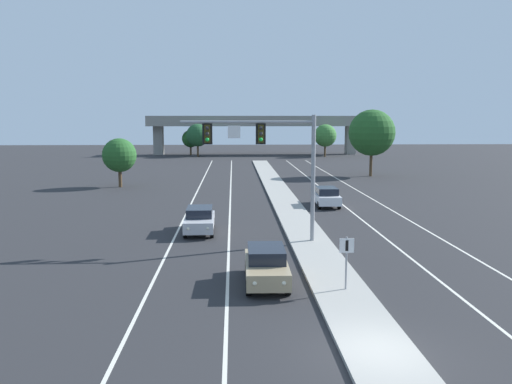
% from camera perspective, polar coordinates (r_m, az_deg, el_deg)
% --- Properties ---
extents(ground_plane, '(260.00, 260.00, 0.00)m').
position_cam_1_polar(ground_plane, '(17.26, 13.16, -16.71)').
color(ground_plane, '#28282B').
extents(median_island, '(2.40, 110.00, 0.15)m').
position_cam_1_polar(median_island, '(34.11, 5.03, -4.03)').
color(median_island, '#9E9B93').
rests_on(median_island, ground).
extents(lane_stripe_oncoming_center, '(0.14, 100.00, 0.01)m').
position_cam_1_polar(lane_stripe_oncoming_center, '(40.71, -2.84, -2.15)').
color(lane_stripe_oncoming_center, silver).
rests_on(lane_stripe_oncoming_center, ground).
extents(lane_stripe_receding_center, '(0.14, 100.00, 0.01)m').
position_cam_1_polar(lane_stripe_receding_center, '(41.72, 10.19, -2.02)').
color(lane_stripe_receding_center, silver).
rests_on(lane_stripe_receding_center, ground).
extents(edge_stripe_left, '(0.14, 100.00, 0.01)m').
position_cam_1_polar(edge_stripe_left, '(40.87, -7.47, -2.17)').
color(edge_stripe_left, silver).
rests_on(edge_stripe_left, ground).
extents(edge_stripe_right, '(0.14, 100.00, 0.01)m').
position_cam_1_polar(edge_stripe_right, '(42.56, 14.53, -1.95)').
color(edge_stripe_right, silver).
rests_on(edge_stripe_right, ground).
extents(overhead_signal_mast, '(7.59, 0.44, 7.20)m').
position_cam_1_polar(overhead_signal_mast, '(29.76, 1.59, 4.49)').
color(overhead_signal_mast, gray).
rests_on(overhead_signal_mast, median_island).
extents(median_sign_post, '(0.60, 0.10, 2.20)m').
position_cam_1_polar(median_sign_post, '(22.04, 9.76, -6.76)').
color(median_sign_post, gray).
rests_on(median_sign_post, median_island).
extents(car_oncoming_tan, '(1.86, 4.49, 1.58)m').
position_cam_1_polar(car_oncoming_tan, '(23.13, 1.12, -7.91)').
color(car_oncoming_tan, tan).
rests_on(car_oncoming_tan, ground).
extents(car_oncoming_silver, '(1.88, 4.49, 1.58)m').
position_cam_1_polar(car_oncoming_silver, '(33.43, -6.12, -2.99)').
color(car_oncoming_silver, '#B7B7BC').
rests_on(car_oncoming_silver, ground).
extents(car_receding_white, '(1.84, 4.48, 1.58)m').
position_cam_1_polar(car_receding_white, '(43.54, 7.60, -0.46)').
color(car_receding_white, silver).
rests_on(car_receding_white, ground).
extents(overpass_bridge, '(42.40, 6.40, 7.65)m').
position_cam_1_polar(overpass_bridge, '(105.57, -0.09, 7.22)').
color(overpass_bridge, gray).
rests_on(overpass_bridge, ground).
extents(tree_far_left_c, '(3.38, 3.38, 4.89)m').
position_cam_1_polar(tree_far_left_c, '(104.65, -7.09, 5.73)').
color(tree_far_left_c, '#4C3823').
rests_on(tree_far_left_c, ground).
extents(tree_far_right_c, '(4.21, 4.21, 6.08)m').
position_cam_1_polar(tree_far_right_c, '(99.90, 7.50, 6.07)').
color(tree_far_right_c, '#4C3823').
rests_on(tree_far_right_c, ground).
extents(tree_far_left_a, '(3.53, 3.53, 5.11)m').
position_cam_1_polar(tree_far_left_a, '(56.85, -14.56, 3.86)').
color(tree_far_left_a, '#4C3823').
rests_on(tree_far_left_a, ground).
extents(tree_far_right_a, '(5.71, 5.71, 8.26)m').
position_cam_1_polar(tree_far_right_a, '(66.90, 12.42, 6.28)').
color(tree_far_right_a, '#4C3823').
rests_on(tree_far_right_a, ground).
extents(tree_far_left_b, '(4.27, 4.27, 6.17)m').
position_cam_1_polar(tree_far_left_b, '(99.91, -6.33, 6.12)').
color(tree_far_left_b, '#4C3823').
rests_on(tree_far_left_b, ground).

